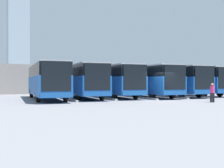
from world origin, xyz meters
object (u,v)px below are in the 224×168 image
object	(u,v)px
bus_4	(80,80)
bus_1	(171,80)
bus_5	(46,80)
bus_2	(145,80)
bus_0	(192,80)
bus_3	(112,80)
pedestrian	(212,92)

from	to	relation	value
bus_4	bus_1	bearing A→B (deg)	-178.58
bus_1	bus_5	size ratio (longest dim) A/B	1.00
bus_2	bus_0	bearing A→B (deg)	-169.03
bus_2	bus_3	bearing A→B (deg)	-9.85
bus_1	bus_0	bearing A→B (deg)	-165.20
bus_0	bus_5	size ratio (longest dim) A/B	1.00
bus_1	pedestrian	bearing A→B (deg)	76.39
bus_0	bus_4	world-z (taller)	same
bus_3	bus_1	bearing A→B (deg)	178.48
bus_1	bus_3	xyz separation A→B (m)	(7.23, -0.84, 0.00)
bus_1	pedestrian	size ratio (longest dim) A/B	7.87
bus_4	bus_5	size ratio (longest dim) A/B	1.00
bus_5	pedestrian	size ratio (longest dim) A/B	7.87
bus_4	pedestrian	world-z (taller)	bus_4
bus_1	bus_4	bearing A→B (deg)	1.42
bus_1	bus_5	bearing A→B (deg)	5.49
bus_2	pedestrian	xyz separation A→B (m)	(-0.36, 9.50, -1.02)
bus_3	bus_4	world-z (taller)	same
pedestrian	bus_5	bearing A→B (deg)	-14.38
bus_1	bus_4	xyz separation A→B (m)	(10.85, -0.69, 0.00)
bus_3	bus_5	bearing A→B (deg)	12.50
bus_3	pedestrian	world-z (taller)	bus_3
bus_0	bus_2	bearing A→B (deg)	10.97
bus_2	bus_5	xyz separation A→B (m)	(10.85, -0.02, 0.00)
bus_3	pedestrian	distance (m)	11.24
bus_0	bus_1	size ratio (longest dim) A/B	1.00
bus_0	bus_2	world-z (taller)	same
bus_2	pedestrian	world-z (taller)	bus_2
bus_2	bus_5	bearing A→B (deg)	4.96
bus_5	bus_0	bearing A→B (deg)	-172.63
bus_3	pedestrian	size ratio (longest dim) A/B	7.87
bus_2	bus_3	world-z (taller)	same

